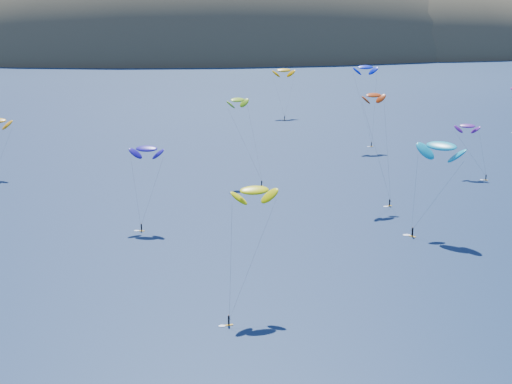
% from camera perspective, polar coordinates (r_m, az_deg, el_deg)
% --- Properties ---
extents(island, '(730.00, 300.00, 210.00)m').
position_cam_1_polar(island, '(631.90, -1.49, 10.38)').
color(island, '#3D3526').
rests_on(island, ground).
extents(kitesurfer_2, '(9.86, 12.53, 20.99)m').
position_cam_1_polar(kitesurfer_2, '(115.56, -0.14, 0.11)').
color(kitesurfer_2, '#F0A61A').
rests_on(kitesurfer_2, ground).
extents(kitesurfer_3, '(9.69, 14.59, 23.51)m').
position_cam_1_polar(kitesurfer_3, '(193.86, -1.48, 7.36)').
color(kitesurfer_3, '#F0A61A').
rests_on(kitesurfer_3, ground).
extents(kitesurfer_4, '(8.46, 6.41, 28.03)m').
position_cam_1_polar(kitesurfer_4, '(238.92, 8.75, 9.83)').
color(kitesurfer_4, '#F0A61A').
rests_on(kitesurfer_4, ground).
extents(kitesurfer_5, '(12.72, 11.14, 21.44)m').
position_cam_1_polar(kitesurfer_5, '(155.42, 14.60, 3.57)').
color(kitesurfer_5, '#F0A61A').
rests_on(kitesurfer_5, ground).
extents(kitesurfer_6, '(7.46, 10.84, 15.54)m').
position_cam_1_polar(kitesurfer_6, '(207.36, 16.55, 5.08)').
color(kitesurfer_6, '#F0A61A').
rests_on(kitesurfer_6, ground).
extents(kitesurfer_9, '(7.21, 10.86, 27.53)m').
position_cam_1_polar(kitesurfer_9, '(175.49, 9.39, 7.62)').
color(kitesurfer_9, '#F0A61A').
rests_on(kitesurfer_9, ground).
extents(kitesurfer_10, '(8.09, 9.52, 18.83)m').
position_cam_1_polar(kitesurfer_10, '(157.75, -8.75, 3.43)').
color(kitesurfer_10, '#F0A61A').
rests_on(kitesurfer_10, ground).
extents(kitesurfer_11, '(9.59, 14.69, 21.02)m').
position_cam_1_polar(kitesurfer_11, '(294.66, 2.23, 9.71)').
color(kitesurfer_11, '#F0A61A').
rests_on(kitesurfer_11, ground).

